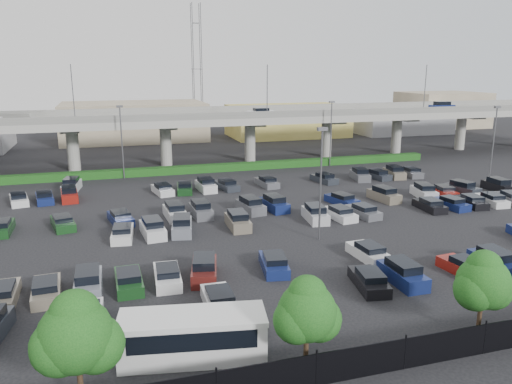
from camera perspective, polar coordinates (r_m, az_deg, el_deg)
ground at (r=53.42m, az=3.72°, el=-2.69°), size 280.00×280.00×0.00m
overpass at (r=82.24m, az=-4.20°, el=8.16°), size 150.00×13.00×15.80m
hedge at (r=76.52m, az=-2.83°, el=2.87°), size 66.00×1.60×1.10m
fence at (r=30.48m, az=23.10°, el=-15.48°), size 70.00×0.10×2.00m
tree_row at (r=30.80m, az=22.91°, el=-9.72°), size 65.07×3.66×5.94m
shuttle_bus at (r=28.12m, az=-7.24°, el=-15.86°), size 8.24×4.01×2.54m
parked_cars at (r=50.39m, az=4.98°, el=-3.01°), size 62.81×41.63×1.67m
light_poles at (r=52.58m, az=-1.16°, el=4.06°), size 66.90×48.38×10.30m
distant_buildings at (r=114.42m, az=-1.31°, el=8.22°), size 138.00×24.00×9.00m
comm_tower at (r=123.85m, az=-6.76°, el=14.07°), size 2.40×2.40×30.00m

